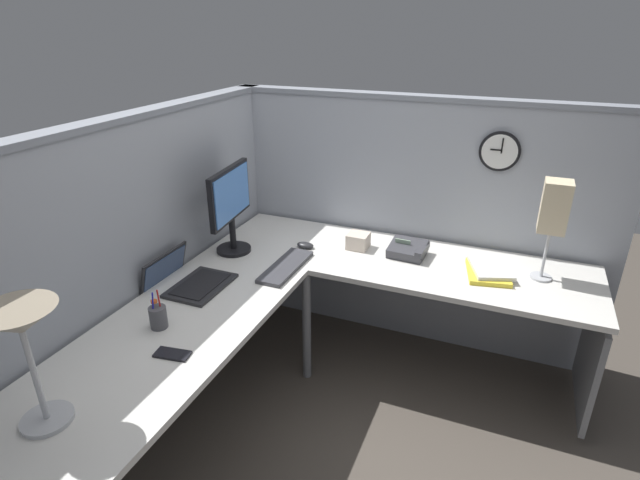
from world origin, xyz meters
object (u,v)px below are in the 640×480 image
at_px(monitor, 231,204).
at_px(pen_cup, 158,317).
at_px(desk_lamp_dome, 22,331).
at_px(book_stack, 489,271).
at_px(desk_lamp_paper, 554,210).
at_px(cell_phone, 172,354).
at_px(wall_clock, 500,151).
at_px(office_phone, 409,250).
at_px(keyboard, 286,267).
at_px(computer_mouse, 305,245).
at_px(tissue_box, 358,241).
at_px(laptop, 185,279).

bearing_deg(monitor, pen_cup, -172.43).
height_order(desk_lamp_dome, pen_cup, desk_lamp_dome).
bearing_deg(desk_lamp_dome, book_stack, -37.57).
height_order(desk_lamp_dome, desk_lamp_paper, desk_lamp_paper).
relative_size(desk_lamp_dome, cell_phone, 3.09).
bearing_deg(wall_clock, desk_lamp_paper, -134.07).
distance_m(office_phone, book_stack, 0.45).
bearing_deg(wall_clock, keyboard, 125.57).
xyz_separation_m(computer_mouse, cell_phone, (-1.15, 0.08, -0.01)).
bearing_deg(book_stack, monitor, 100.56).
bearing_deg(book_stack, tissue_box, 85.99).
height_order(computer_mouse, book_stack, book_stack).
height_order(computer_mouse, desk_lamp_paper, desk_lamp_paper).
distance_m(computer_mouse, book_stack, 1.04).
distance_m(monitor, pen_cup, 0.85).
bearing_deg(office_phone, tissue_box, 90.84).
bearing_deg(computer_mouse, desk_lamp_dome, 171.30).
bearing_deg(monitor, desk_lamp_paper, -79.18).
height_order(desk_lamp_dome, office_phone, desk_lamp_dome).
relative_size(cell_phone, tissue_box, 1.20).
distance_m(keyboard, computer_mouse, 0.29).
bearing_deg(office_phone, keyboard, 124.96).
relative_size(monitor, book_stack, 1.53).
distance_m(monitor, tissue_box, 0.77).
relative_size(monitor, computer_mouse, 4.81).
bearing_deg(desk_lamp_dome, wall_clock, -31.46).
xyz_separation_m(monitor, desk_lamp_dome, (-1.41, -0.12, 0.07)).
distance_m(keyboard, pen_cup, 0.77).
height_order(pen_cup, wall_clock, wall_clock).
xyz_separation_m(keyboard, desk_lamp_paper, (0.41, -1.29, 0.37)).
height_order(laptop, cell_phone, laptop).
bearing_deg(monitor, office_phone, -71.61).
height_order(monitor, cell_phone, monitor).
xyz_separation_m(pen_cup, tissue_box, (1.12, -0.55, -0.01)).
bearing_deg(computer_mouse, book_stack, -86.39).
xyz_separation_m(tissue_box, wall_clock, (0.30, -0.70, 0.53)).
bearing_deg(pen_cup, monitor, 7.57).
bearing_deg(keyboard, office_phone, -54.41).
xyz_separation_m(laptop, cell_phone, (-0.52, -0.31, -0.02)).
xyz_separation_m(computer_mouse, pen_cup, (-1.00, 0.26, 0.04)).
bearing_deg(monitor, computer_mouse, -61.85).
relative_size(pen_cup, office_phone, 0.83).
height_order(computer_mouse, tissue_box, tissue_box).
xyz_separation_m(laptop, pen_cup, (-0.37, -0.14, 0.03)).
bearing_deg(book_stack, wall_clock, 7.90).
bearing_deg(tissue_box, keyboard, 145.20).
bearing_deg(tissue_box, desk_lamp_paper, -89.83).
bearing_deg(cell_phone, monitor, 8.32).
distance_m(keyboard, cell_phone, 0.87).
relative_size(laptop, desk_lamp_dome, 0.86).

